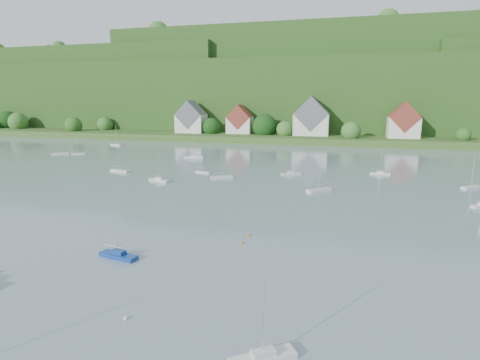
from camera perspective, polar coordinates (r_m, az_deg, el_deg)
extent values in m
cube|color=#2F4F1D|center=(199.08, 9.24, 6.45)|extent=(600.00, 60.00, 3.00)
cube|color=#1A3D13|center=(272.97, 11.06, 11.69)|extent=(620.00, 160.00, 40.00)
cube|color=#1A3D13|center=(308.47, -18.85, 12.03)|extent=(200.00, 120.00, 52.00)
cube|color=#1A3D13|center=(267.54, 13.24, 13.32)|extent=(240.00, 130.00, 60.00)
sphere|color=#2B5E22|center=(259.61, -29.88, 7.41)|extent=(11.19, 11.19, 11.19)
sphere|color=#2B5E22|center=(228.61, -19.28, 7.70)|extent=(8.61, 8.61, 8.61)
sphere|color=#234B16|center=(226.62, -23.31, 7.41)|extent=(9.03, 9.03, 9.03)
sphere|color=#2B5E22|center=(183.64, 6.63, 7.38)|extent=(8.19, 8.19, 8.19)
sphere|color=#2B5E22|center=(197.53, -6.46, 7.54)|extent=(6.49, 6.49, 6.49)
sphere|color=#2B5E22|center=(191.59, 23.22, 7.08)|extent=(12.16, 12.16, 12.16)
sphere|color=#2B5E22|center=(177.71, 16.04, 6.92)|extent=(8.73, 8.73, 8.73)
sphere|color=black|center=(194.45, -4.25, 7.78)|extent=(9.32, 9.32, 9.32)
sphere|color=black|center=(269.92, -30.17, 7.37)|extent=(9.50, 9.50, 9.50)
sphere|color=black|center=(271.81, -31.04, 7.47)|extent=(11.91, 11.91, 11.91)
sphere|color=#234B16|center=(185.71, 30.04, 5.74)|extent=(6.24, 6.24, 6.24)
sphere|color=black|center=(187.75, 3.64, 7.91)|extent=(11.92, 11.92, 11.92)
sphere|color=#2B5E22|center=(267.55, -17.49, 18.22)|extent=(10.52, 10.52, 10.52)
sphere|color=#234B16|center=(282.38, -7.11, 18.29)|extent=(10.29, 10.29, 10.29)
sphere|color=black|center=(332.45, -25.41, 16.29)|extent=(10.31, 10.31, 10.31)
sphere|color=black|center=(303.90, -26.24, 16.67)|extent=(8.14, 8.14, 8.14)
sphere|color=#2B5E22|center=(328.05, -23.09, 16.46)|extent=(7.15, 7.15, 7.15)
sphere|color=black|center=(265.73, -4.71, 18.63)|extent=(7.18, 7.18, 7.18)
sphere|color=#2B5E22|center=(284.06, -25.11, 17.22)|extent=(8.89, 8.89, 8.89)
sphere|color=black|center=(331.23, -26.29, 16.22)|extent=(9.97, 9.97, 9.97)
sphere|color=#234B16|center=(256.21, 20.51, 20.24)|extent=(12.83, 12.83, 12.83)
sphere|color=#2B5E22|center=(250.02, 1.03, 20.99)|extent=(8.18, 8.18, 8.18)
sphere|color=#234B16|center=(280.47, 11.72, 19.92)|extent=(12.73, 12.73, 12.73)
sphere|color=#234B16|center=(253.10, 31.26, 19.38)|extent=(11.50, 11.50, 11.50)
sphere|color=#234B16|center=(278.12, 24.74, 19.27)|extent=(14.65, 14.65, 14.65)
sphere|color=#2B5E22|center=(232.83, 20.99, 21.10)|extent=(11.95, 11.95, 11.95)
sphere|color=#2B5E22|center=(282.53, 1.20, 19.89)|extent=(7.07, 7.07, 7.07)
sphere|color=black|center=(244.94, 10.00, 21.01)|extent=(8.21, 8.21, 8.21)
sphere|color=#2B5E22|center=(270.84, 6.15, 20.37)|extent=(12.24, 12.24, 12.24)
sphere|color=#2B5E22|center=(263.42, -11.95, 20.49)|extent=(13.65, 13.65, 13.65)
sphere|color=#234B16|center=(261.21, 29.23, 16.56)|extent=(9.78, 9.78, 9.78)
sphere|color=#234B16|center=(267.19, 2.09, 16.65)|extent=(12.01, 12.01, 12.01)
sphere|color=black|center=(271.47, 10.40, 16.53)|extent=(15.72, 15.72, 15.72)
sphere|color=#234B16|center=(266.23, 13.57, 16.30)|extent=(10.54, 10.54, 10.54)
sphere|color=#234B16|center=(365.49, -21.42, 14.47)|extent=(8.18, 8.18, 8.18)
sphere|color=black|center=(348.14, -19.93, 14.76)|extent=(8.74, 8.74, 8.74)
sphere|color=black|center=(340.70, -24.29, 14.71)|extent=(15.38, 15.38, 15.38)
cube|color=silver|center=(199.36, -7.20, 8.25)|extent=(14.00, 10.00, 9.00)
cube|color=#5A5B62|center=(199.13, -7.23, 9.54)|extent=(14.00, 10.40, 14.00)
cube|color=silver|center=(193.29, -0.02, 8.08)|extent=(12.00, 9.00, 8.00)
cube|color=brown|center=(193.07, -0.02, 9.26)|extent=(12.00, 9.36, 12.00)
cube|color=silver|center=(186.21, 10.46, 8.05)|extent=(16.00, 11.00, 10.00)
cube|color=#5A5B62|center=(185.96, 10.52, 9.59)|extent=(16.00, 11.44, 16.00)
cube|color=silver|center=(185.29, 22.92, 7.15)|extent=(13.00, 10.00, 9.00)
cube|color=brown|center=(185.04, 23.03, 8.53)|extent=(13.00, 10.40, 13.00)
cube|color=navy|center=(52.10, -17.48, -10.62)|extent=(5.43, 2.43, 0.52)
cube|color=navy|center=(51.91, -17.51, -10.09)|extent=(2.00, 1.36, 0.50)
cylinder|color=silver|center=(50.89, -17.73, -6.92)|extent=(0.10, 0.10, 6.56)
cylinder|color=silver|center=(52.20, -18.20, -9.25)|extent=(2.85, 0.62, 0.08)
cube|color=silver|center=(32.56, 3.40, -24.80)|extent=(5.11, 4.28, 0.53)
cube|color=silver|center=(32.26, 3.41, -24.07)|extent=(2.09, 1.91, 0.50)
cylinder|color=silver|center=(30.58, 3.48, -19.46)|extent=(0.10, 0.10, 6.56)
cylinder|color=silver|center=(31.62, 2.01, -23.44)|extent=(2.38, 1.77, 0.08)
sphere|color=silver|center=(38.91, -16.48, -19.07)|extent=(0.38, 0.38, 0.38)
sphere|color=orange|center=(57.32, 1.26, -8.24)|extent=(0.49, 0.49, 0.49)
sphere|color=orange|center=(54.50, 0.23, -9.33)|extent=(0.41, 0.41, 0.41)
cube|color=silver|center=(85.73, 11.57, -1.47)|extent=(5.42, 5.32, 0.59)
cylinder|color=silver|center=(84.91, 11.68, 1.16)|extent=(0.10, 0.10, 7.42)
cylinder|color=silver|center=(84.90, 11.15, -0.76)|extent=(2.40, 2.32, 0.08)
cube|color=silver|center=(132.33, -6.83, 3.34)|extent=(6.69, 3.28, 0.65)
cube|color=silver|center=(132.24, -6.83, 3.59)|extent=(2.49, 1.76, 0.50)
cylinder|color=silver|center=(131.76, -6.87, 5.22)|extent=(0.10, 0.10, 8.06)
cylinder|color=silver|center=(132.29, -7.26, 3.87)|extent=(3.47, 0.91, 0.08)
cube|color=silver|center=(153.26, -22.78, 3.63)|extent=(4.72, 3.62, 0.47)
cylinder|color=silver|center=(152.89, -22.87, 4.81)|extent=(0.10, 0.10, 5.92)
cylinder|color=silver|center=(153.20, -23.08, 4.03)|extent=(2.26, 1.44, 0.08)
cube|color=silver|center=(105.43, -5.42, 1.16)|extent=(4.82, 2.68, 0.46)
cylinder|color=silver|center=(104.90, -5.45, 2.84)|extent=(0.10, 0.10, 5.81)
cylinder|color=silver|center=(105.66, -5.73, 1.80)|extent=(2.45, 0.87, 0.08)
cube|color=silver|center=(98.18, -2.68, 0.43)|extent=(5.57, 4.28, 0.56)
cylinder|color=silver|center=(97.51, -2.70, 2.60)|extent=(0.10, 0.10, 6.98)
cylinder|color=silver|center=(97.76, -3.16, 1.08)|extent=(2.65, 1.69, 0.08)
cube|color=silver|center=(103.41, 7.51, 0.91)|extent=(5.15, 3.81, 0.51)
cube|color=silver|center=(103.32, 7.51, 1.19)|extent=(2.06, 1.77, 0.50)
cylinder|color=silver|center=(102.82, 7.56, 2.81)|extent=(0.10, 0.10, 6.41)
cylinder|color=silver|center=(102.91, 7.13, 1.52)|extent=(2.48, 1.48, 0.08)
cube|color=silver|center=(155.30, -25.02, 3.56)|extent=(5.73, 4.89, 0.59)
cylinder|color=silver|center=(154.85, -25.15, 5.02)|extent=(0.10, 0.10, 7.40)
cylinder|color=silver|center=(155.21, -25.39, 3.97)|extent=(2.65, 2.02, 0.08)
cube|color=silver|center=(111.65, -17.23, 1.31)|extent=(6.35, 3.06, 0.61)
cylinder|color=silver|center=(111.01, -17.36, 3.41)|extent=(0.10, 0.10, 7.64)
cylinder|color=silver|center=(112.10, -17.60, 1.96)|extent=(3.29, 0.85, 0.08)
cube|color=silver|center=(96.09, -11.77, -0.05)|extent=(6.07, 3.43, 0.59)
cube|color=silver|center=(95.98, -11.79, 0.26)|extent=(2.31, 1.75, 0.50)
cylinder|color=silver|center=(95.37, -11.87, 2.27)|extent=(0.10, 0.10, 7.32)
cylinder|color=silver|center=(96.48, -12.17, 0.70)|extent=(3.07, 1.11, 0.08)
cube|color=silver|center=(109.20, 19.94, 0.88)|extent=(5.20, 1.50, 0.52)
cube|color=silver|center=(109.11, 19.96, 1.14)|extent=(1.83, 1.03, 0.50)
cylinder|color=silver|center=(108.64, 20.07, 2.69)|extent=(0.10, 0.10, 6.48)
cylinder|color=silver|center=(108.94, 19.57, 1.50)|extent=(2.85, 0.11, 0.08)
cube|color=silver|center=(176.34, -17.72, 4.98)|extent=(6.54, 3.83, 0.63)
cylinder|color=silver|center=(175.92, -17.81, 6.36)|extent=(0.10, 0.10, 7.90)
cylinder|color=silver|center=(176.96, -17.93, 5.38)|extent=(3.29, 1.27, 0.08)
cube|color=silver|center=(101.31, 30.89, -0.91)|extent=(4.91, 4.55, 0.52)
cylinder|color=silver|center=(100.69, 31.10, 1.05)|extent=(0.10, 0.10, 6.55)
cylinder|color=silver|center=(100.44, 30.71, -0.31)|extent=(2.22, 1.96, 0.08)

